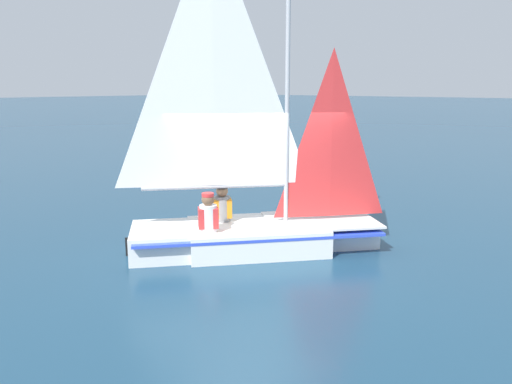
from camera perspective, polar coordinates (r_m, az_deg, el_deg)
ground_plane at (r=9.33m, az=0.00°, el=-6.50°), size 260.00×260.00×0.00m
sailboat_main at (r=9.09m, az=-0.49°, el=-1.71°), size 4.38×4.01×5.79m
sailor_helm at (r=9.36m, az=-3.87°, el=-2.42°), size 0.43×0.42×1.16m
sailor_crew at (r=8.71m, az=-5.47°, el=-3.56°), size 0.43×0.42×1.16m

